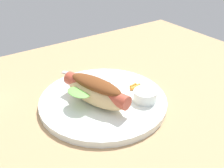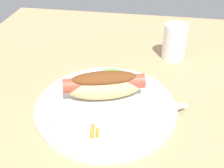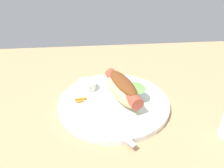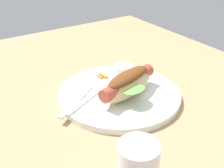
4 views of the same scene
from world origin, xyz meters
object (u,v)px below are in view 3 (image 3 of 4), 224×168
at_px(fork, 111,127).
at_px(knife, 113,121).
at_px(sauce_ramekin, 86,85).
at_px(plate, 113,102).
at_px(carrot_garnish, 80,100).
at_px(hot_dog, 123,88).

bearing_deg(fork, knife, 125.16).
relative_size(sauce_ramekin, knife, 0.37).
xyz_separation_m(plate, carrot_garnish, (-0.09, 0.01, 0.01)).
bearing_deg(knife, hot_dog, 133.81).
height_order(plate, fork, fork).
distance_m(hot_dog, carrot_garnish, 0.12).
distance_m(plate, fork, 0.11).
relative_size(plate, fork, 2.36).
distance_m(knife, carrot_garnish, 0.13).
bearing_deg(hot_dog, sauce_ramekin, -136.51).
bearing_deg(plate, knife, -95.76).
bearing_deg(fork, hot_dog, 125.42).
height_order(hot_dog, knife, hot_dog).
height_order(fork, knife, same).
bearing_deg(hot_dog, carrot_garnish, -106.01).
relative_size(knife, carrot_garnish, 4.40).
xyz_separation_m(hot_dog, knife, (-0.04, -0.10, -0.03)).
xyz_separation_m(plate, sauce_ramekin, (-0.07, 0.07, 0.02)).
height_order(plate, carrot_garnish, carrot_garnish).
bearing_deg(hot_dog, plate, -90.73).
relative_size(plate, carrot_garnish, 9.13).
xyz_separation_m(hot_dog, fork, (-0.04, -0.12, -0.03)).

